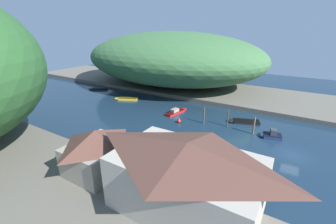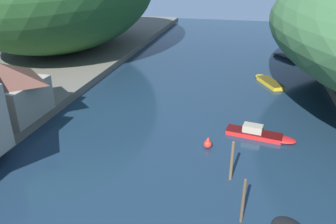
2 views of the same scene
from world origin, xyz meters
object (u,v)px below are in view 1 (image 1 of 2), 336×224
at_px(boat_mid_channel, 125,99).
at_px(channel_buoy_near, 179,121).
at_px(boat_far_right_bank, 270,135).
at_px(boat_moored_right, 242,121).
at_px(boat_navy_launch, 97,89).
at_px(boathouse_shed, 97,150).
at_px(waterfront_building, 186,175).
at_px(boat_small_dinghy, 270,181).
at_px(boat_red_skiff, 177,111).
at_px(person_on_quay, 221,202).

height_order(boat_mid_channel, channel_buoy_near, channel_buoy_near).
height_order(boat_far_right_bank, boat_moored_right, boat_far_right_bank).
xyz_separation_m(boat_mid_channel, channel_buoy_near, (-5.95, -19.42, 0.15)).
bearing_deg(boat_navy_launch, boathouse_shed, -168.26).
xyz_separation_m(waterfront_building, boat_small_dinghy, (9.66, -6.54, -4.35)).
xyz_separation_m(boat_navy_launch, channel_buoy_near, (-9.32, -33.57, 0.17)).
relative_size(boat_red_skiff, channel_buoy_near, 6.05).
bearing_deg(waterfront_building, boat_moored_right, 2.36).
bearing_deg(channel_buoy_near, boat_far_right_bank, -80.91).
height_order(boat_navy_launch, channel_buoy_near, channel_buoy_near).
relative_size(channel_buoy_near, person_on_quay, 0.65).
bearing_deg(channel_buoy_near, boat_mid_channel, 72.97).
height_order(waterfront_building, person_on_quay, waterfront_building).
height_order(waterfront_building, boat_moored_right, waterfront_building).
bearing_deg(boat_far_right_bank, boat_navy_launch, 68.62).
relative_size(boathouse_shed, boat_mid_channel, 1.17).
bearing_deg(boat_small_dinghy, boathouse_shed, -5.30).
distance_m(waterfront_building, boat_small_dinghy, 12.45).
relative_size(boat_moored_right, channel_buoy_near, 5.99).
distance_m(boathouse_shed, boat_navy_launch, 44.81).
bearing_deg(boat_red_skiff, boathouse_shed, -73.28).
xyz_separation_m(boat_red_skiff, boat_navy_launch, (4.70, 30.48, -0.09)).
relative_size(boat_mid_channel, boat_moored_right, 0.96).
xyz_separation_m(channel_buoy_near, person_on_quay, (-18.70, -14.96, 1.53)).
distance_m(boat_navy_launch, boat_far_right_bank, 50.46).
relative_size(boat_navy_launch, boat_far_right_bank, 1.36).
distance_m(boat_navy_launch, boat_small_dinghy, 55.52).
xyz_separation_m(boathouse_shed, person_on_quay, (1.63, -15.13, -1.87)).
bearing_deg(boathouse_shed, boat_moored_right, -21.87).
relative_size(waterfront_building, boat_small_dinghy, 2.51).
bearing_deg(waterfront_building, boathouse_shed, 91.23).
xyz_separation_m(boat_moored_right, channel_buoy_near, (-6.71, 10.68, 0.21)).
relative_size(boat_small_dinghy, channel_buoy_near, 5.37).
xyz_separation_m(boat_mid_channel, boat_small_dinghy, (-16.37, -37.75, 0.03)).
xyz_separation_m(boathouse_shed, boat_small_dinghy, (9.92, -18.50, -3.53)).
relative_size(boat_red_skiff, boat_navy_launch, 1.24).
bearing_deg(boat_red_skiff, person_on_quay, -42.21).
height_order(waterfront_building, boat_mid_channel, waterfront_building).
xyz_separation_m(boat_small_dinghy, person_on_quay, (-8.28, 3.36, 1.66)).
relative_size(boat_far_right_bank, person_on_quay, 2.34).
bearing_deg(boat_red_skiff, boat_mid_channel, -174.60).
xyz_separation_m(waterfront_building, person_on_quay, (1.38, -3.17, -2.70)).
relative_size(waterfront_building, boat_navy_launch, 2.76).
xyz_separation_m(boathouse_shed, channel_buoy_near, (20.34, -0.17, -3.40)).
bearing_deg(boat_navy_launch, boat_mid_channel, -140.06).
bearing_deg(waterfront_building, boat_red_skiff, 31.06).
relative_size(waterfront_building, boat_red_skiff, 2.23).
height_order(waterfront_building, boat_small_dinghy, waterfront_building).
height_order(waterfront_building, boat_navy_launch, waterfront_building).
bearing_deg(boat_red_skiff, boat_navy_launch, -178.71).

